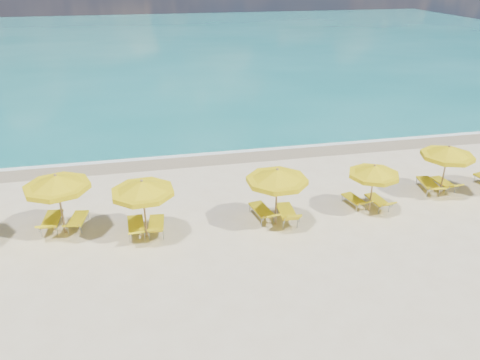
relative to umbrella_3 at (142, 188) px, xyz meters
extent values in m
plane|color=beige|center=(4.19, 0.40, -2.13)|extent=(120.00, 120.00, 0.00)
cube|color=#147475|center=(4.19, 48.40, -2.13)|extent=(120.00, 80.00, 0.30)
cube|color=tan|center=(4.19, 7.80, -2.13)|extent=(120.00, 2.60, 0.01)
cube|color=white|center=(4.19, 8.60, -2.13)|extent=(120.00, 1.20, 0.03)
cube|color=white|center=(-1.81, 17.40, -2.13)|extent=(14.00, 0.36, 0.05)
cube|color=white|center=(12.19, 24.40, -2.13)|extent=(18.00, 0.30, 0.05)
cylinder|color=#A17C50|center=(-3.21, 0.98, -0.88)|extent=(0.08, 0.08, 2.48)
cone|color=yellow|center=(-3.21, 0.98, 0.16)|extent=(2.71, 2.71, 0.50)
cylinder|color=yellow|center=(-3.21, 0.98, -0.08)|extent=(2.74, 2.74, 0.20)
sphere|color=#A17C50|center=(-3.21, 0.98, 0.41)|extent=(0.11, 0.11, 0.11)
cylinder|color=#A17C50|center=(0.00, 0.00, -0.93)|extent=(0.07, 0.07, 2.39)
cone|color=yellow|center=(0.00, 0.00, 0.07)|extent=(3.08, 3.08, 0.48)
cylinder|color=yellow|center=(0.00, 0.00, -0.16)|extent=(3.11, 3.11, 0.19)
sphere|color=#A17C50|center=(0.00, 0.00, 0.31)|extent=(0.11, 0.11, 0.11)
cylinder|color=#A17C50|center=(5.27, -0.15, -0.91)|extent=(0.08, 0.08, 2.44)
cone|color=yellow|center=(5.27, -0.15, 0.12)|extent=(3.21, 3.21, 0.49)
cylinder|color=yellow|center=(5.27, -0.15, -0.12)|extent=(3.24, 3.24, 0.20)
sphere|color=#A17C50|center=(5.27, -0.15, 0.37)|extent=(0.11, 0.11, 0.11)
cylinder|color=#A17C50|center=(9.60, 0.11, -1.07)|extent=(0.07, 0.07, 2.11)
cone|color=yellow|center=(9.60, 0.11, -0.18)|extent=(2.29, 2.29, 0.42)
cylinder|color=yellow|center=(9.60, 0.11, -0.39)|extent=(2.31, 2.31, 0.17)
sphere|color=#A17C50|center=(9.60, 0.11, 0.03)|extent=(0.09, 0.09, 0.09)
cylinder|color=#A17C50|center=(13.66, 1.00, -0.97)|extent=(0.07, 0.07, 2.31)
cone|color=yellow|center=(13.66, 1.00, 0.00)|extent=(2.53, 2.53, 0.46)
cylinder|color=yellow|center=(13.66, 1.00, -0.22)|extent=(2.56, 2.56, 0.19)
sphere|color=#A17C50|center=(13.66, 1.00, 0.24)|extent=(0.10, 0.10, 0.10)
cube|color=yellow|center=(-3.74, 1.50, -1.72)|extent=(0.72, 1.46, 0.09)
cube|color=yellow|center=(-3.80, 0.52, -1.53)|extent=(0.67, 0.65, 0.44)
cube|color=yellow|center=(-2.71, 1.39, -1.76)|extent=(0.77, 1.35, 0.08)
cube|color=yellow|center=(-2.86, 0.51, -1.60)|extent=(0.65, 0.64, 0.37)
cube|color=yellow|center=(-0.40, 0.37, -1.73)|extent=(0.68, 1.41, 0.09)
cube|color=yellow|center=(-0.36, -0.60, -1.56)|extent=(0.64, 0.63, 0.40)
cube|color=yellow|center=(0.41, 0.31, -1.75)|extent=(0.69, 1.36, 0.08)
cube|color=yellow|center=(0.34, -0.59, -1.55)|extent=(0.63, 0.59, 0.44)
cube|color=yellow|center=(4.82, 0.53, -1.73)|extent=(0.84, 1.46, 0.08)
cube|color=yellow|center=(4.98, -0.42, -1.56)|extent=(0.71, 0.70, 0.40)
cube|color=yellow|center=(5.80, 0.12, -1.71)|extent=(0.72, 1.48, 0.09)
cube|color=yellow|center=(5.75, -0.85, -1.48)|extent=(0.67, 0.60, 0.52)
cube|color=yellow|center=(9.12, 0.74, -1.79)|extent=(0.74, 1.25, 0.07)
cube|color=yellow|center=(9.28, -0.05, -1.63)|extent=(0.61, 0.58, 0.37)
cube|color=yellow|center=(10.09, 0.41, -1.78)|extent=(0.65, 1.26, 0.07)
cube|color=yellow|center=(10.17, -0.42, -1.60)|extent=(0.59, 0.55, 0.41)
cube|color=yellow|center=(13.24, 1.43, -1.73)|extent=(0.83, 1.47, 0.09)
cube|color=yellow|center=(13.08, 0.47, -1.57)|extent=(0.71, 0.71, 0.38)
cube|color=yellow|center=(14.04, 1.46, -1.78)|extent=(0.63, 1.25, 0.07)
cube|color=yellow|center=(14.10, 0.62, -1.61)|extent=(0.58, 0.56, 0.38)
camera|label=1|loc=(0.30, -16.34, 7.76)|focal=35.00mm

